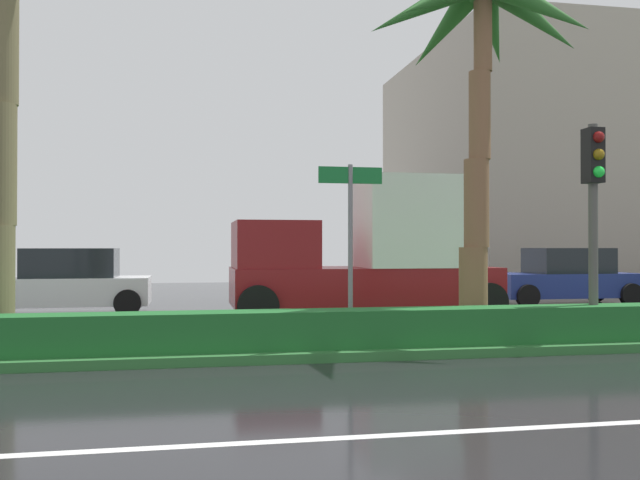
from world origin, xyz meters
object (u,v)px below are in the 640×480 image
object	(u,v)px
box_truck_lead	(367,255)
car_in_traffic_second	(67,282)
traffic_signal_median_right	(594,191)
palm_tree_centre_left	(480,36)
street_name_sign	(350,228)
car_in_traffic_third	(565,277)

from	to	relation	value
box_truck_lead	car_in_traffic_second	bearing A→B (deg)	-19.65
traffic_signal_median_right	palm_tree_centre_left	bearing A→B (deg)	153.54
street_name_sign	car_in_traffic_third	size ratio (longest dim) A/B	0.70
palm_tree_centre_left	car_in_traffic_second	size ratio (longest dim) A/B	1.62
palm_tree_centre_left	box_truck_lead	distance (m)	6.17
palm_tree_centre_left	car_in_traffic_second	xyz separation A→B (m)	(-8.33, 7.19, -4.78)
car_in_traffic_third	palm_tree_centre_left	bearing A→B (deg)	50.82
traffic_signal_median_right	car_in_traffic_second	world-z (taller)	traffic_signal_median_right
box_truck_lead	traffic_signal_median_right	bearing A→B (deg)	116.19
traffic_signal_median_right	street_name_sign	bearing A→B (deg)	174.04
car_in_traffic_second	box_truck_lead	xyz separation A→B (m)	(7.39, -2.64, 0.72)
traffic_signal_median_right	car_in_traffic_third	distance (m)	9.53
palm_tree_centre_left	traffic_signal_median_right	size ratio (longest dim) A/B	1.85
street_name_sign	car_in_traffic_third	distance (m)	11.68
box_truck_lead	car_in_traffic_third	distance (m)	7.58
palm_tree_centre_left	street_name_sign	world-z (taller)	palm_tree_centre_left
palm_tree_centre_left	box_truck_lead	size ratio (longest dim) A/B	1.09
street_name_sign	box_truck_lead	xyz separation A→B (m)	(1.60, 4.96, -0.53)
street_name_sign	box_truck_lead	bearing A→B (deg)	72.17
palm_tree_centre_left	traffic_signal_median_right	distance (m)	3.46
car_in_traffic_third	box_truck_lead	bearing A→B (deg)	22.33
street_name_sign	car_in_traffic_second	bearing A→B (deg)	127.32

